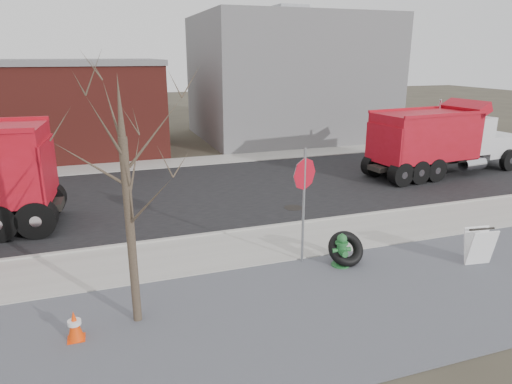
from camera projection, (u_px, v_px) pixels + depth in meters
name	position (u px, v px, depth m)	size (l,w,h in m)	color
ground	(243.00, 253.00, 13.20)	(120.00, 120.00, 0.00)	#383328
gravel_verge	(291.00, 315.00, 10.03)	(60.00, 5.00, 0.03)	gray
sidewalk	(240.00, 249.00, 13.41)	(60.00, 2.50, 0.06)	#9E9B93
curb	(228.00, 232.00, 14.58)	(60.00, 0.15, 0.11)	#9E9B93
road	(197.00, 193.00, 18.89)	(60.00, 9.40, 0.02)	black
far_sidewalk	(174.00, 163.00, 24.04)	(60.00, 2.00, 0.06)	#9E9B93
building_grey	(288.00, 78.00, 31.15)	(12.00, 10.00, 8.00)	slate
bare_tree	(125.00, 173.00, 8.89)	(3.20, 3.20, 5.20)	#382D23
fire_hydrant	(341.00, 252.00, 12.23)	(0.53, 0.52, 0.94)	#2C7539
truck_tire	(346.00, 249.00, 12.39)	(1.04, 0.87, 0.96)	black
stop_sign	(304.00, 187.00, 12.01)	(0.80, 0.40, 3.20)	gray
sandwich_board	(479.00, 246.00, 12.30)	(0.80, 0.56, 1.04)	white
traffic_cone_near	(75.00, 326.00, 9.07)	(0.34, 0.34, 0.65)	#FC4007
dump_truck_red_a	(441.00, 138.00, 21.45)	(8.49, 3.10, 3.40)	black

